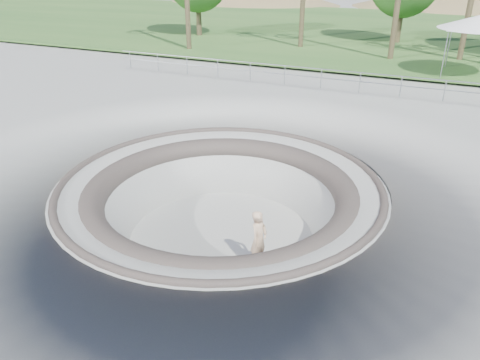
{
  "coord_description": "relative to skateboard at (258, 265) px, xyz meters",
  "views": [
    {
      "loc": [
        5.9,
        -11.85,
        6.52
      ],
      "look_at": [
        0.38,
        0.66,
        -0.1
      ],
      "focal_mm": 35.0,
      "sensor_mm": 36.0,
      "label": 1
    }
  ],
  "objects": [
    {
      "name": "grass_strip",
      "position": [
        -1.79,
        35.17,
        2.05
      ],
      "size": [
        180.0,
        36.0,
        0.12
      ],
      "color": "#2E5723",
      "rests_on": "ground"
    },
    {
      "name": "ground",
      "position": [
        -1.79,
        1.17,
        1.83
      ],
      "size": [
        180.0,
        180.0,
        0.0
      ],
      "primitive_type": "plane",
      "color": "#9D9E99",
      "rests_on": "ground"
    },
    {
      "name": "skater",
      "position": [
        -0.0,
        0.0,
        0.92
      ],
      "size": [
        0.52,
        0.71,
        1.79
      ],
      "primitive_type": "imported",
      "rotation": [
        0.0,
        0.0,
        1.43
      ],
      "color": "#D4AC89",
      "rests_on": "skateboard"
    },
    {
      "name": "skate_bowl",
      "position": [
        -1.79,
        1.17,
        -0.0
      ],
      "size": [
        14.0,
        14.0,
        4.1
      ],
      "color": "#9D9E99",
      "rests_on": "ground"
    },
    {
      "name": "safety_railing",
      "position": [
        -1.79,
        13.17,
        2.52
      ],
      "size": [
        25.0,
        0.06,
        1.03
      ],
      "color": "gray",
      "rests_on": "ground"
    },
    {
      "name": "skateboard",
      "position": [
        0.0,
        0.0,
        0.0
      ],
      "size": [
        0.94,
        0.39,
        0.09
      ],
      "color": "#91573A",
      "rests_on": "ground"
    },
    {
      "name": "distant_hills",
      "position": [
        1.99,
        58.34,
        -5.19
      ],
      "size": [
        103.2,
        45.0,
        28.6
      ],
      "color": "olive",
      "rests_on": "ground"
    }
  ]
}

